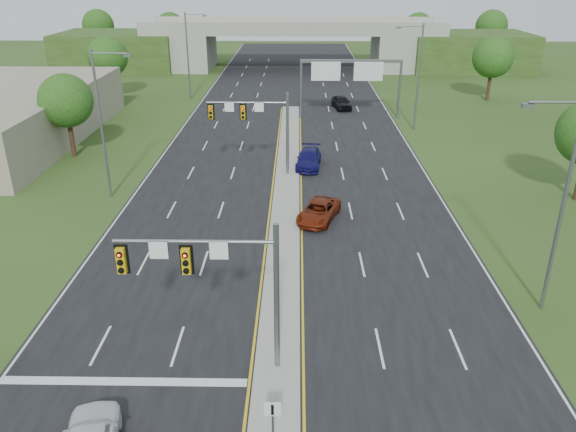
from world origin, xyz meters
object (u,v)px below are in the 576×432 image
(signal_mast_near, at_px, (221,275))
(car_far_a, at_px, (319,211))
(overpass, at_px, (293,47))
(car_far_c, at_px, (341,102))
(signal_mast_far, at_px, (260,121))
(keep_right_sign, at_px, (273,417))
(car_far_b, at_px, (309,159))
(sign_gantry, at_px, (349,73))

(signal_mast_near, xyz_separation_m, car_far_a, (4.59, 15.93, -4.05))
(overpass, xyz_separation_m, car_far_a, (2.33, -64.14, -2.88))
(signal_mast_near, height_order, car_far_c, signal_mast_near)
(signal_mast_far, bearing_deg, keep_right_sign, -85.61)
(signal_mast_near, relative_size, overpass, 0.09)
(overpass, xyz_separation_m, car_far_c, (6.28, -30.29, -2.75))
(signal_mast_far, xyz_separation_m, keep_right_sign, (2.26, -29.45, -3.21))
(signal_mast_far, xyz_separation_m, car_far_c, (8.55, 24.78, -3.92))
(keep_right_sign, xyz_separation_m, car_far_c, (6.28, 54.24, -0.71))
(keep_right_sign, height_order, car_far_a, keep_right_sign)
(keep_right_sign, relative_size, overpass, 0.03)
(overpass, relative_size, car_far_c, 17.38)
(car_far_a, relative_size, car_far_c, 1.02)
(overpass, distance_m, car_far_c, 31.06)
(signal_mast_near, relative_size, car_far_a, 1.49)
(keep_right_sign, distance_m, car_far_b, 31.84)
(car_far_c, bearing_deg, signal_mast_near, -109.78)
(signal_mast_far, relative_size, keep_right_sign, 3.18)
(signal_mast_near, bearing_deg, signal_mast_far, 90.00)
(signal_mast_near, height_order, keep_right_sign, signal_mast_near)
(signal_mast_near, xyz_separation_m, car_far_c, (8.55, 49.78, -3.92))
(signal_mast_far, bearing_deg, sign_gantry, 65.89)
(signal_mast_near, relative_size, car_far_c, 1.52)
(car_far_a, height_order, car_far_c, car_far_c)
(signal_mast_near, xyz_separation_m, keep_right_sign, (2.26, -4.45, -3.21))
(signal_mast_far, bearing_deg, car_far_a, -63.13)
(sign_gantry, distance_m, overpass, 35.75)
(signal_mast_far, height_order, car_far_c, signal_mast_far)
(sign_gantry, xyz_separation_m, car_far_c, (-0.40, 4.79, -4.44))
(signal_mast_far, xyz_separation_m, sign_gantry, (8.95, 19.99, 0.51))
(car_far_b, bearing_deg, keep_right_sign, -87.79)
(car_far_a, bearing_deg, car_far_c, 102.19)
(car_far_b, distance_m, car_far_c, 22.89)
(signal_mast_far, bearing_deg, car_far_b, 29.61)
(signal_mast_near, relative_size, signal_mast_far, 1.00)
(signal_mast_near, distance_m, car_far_b, 27.92)
(sign_gantry, bearing_deg, signal_mast_near, -101.25)
(car_far_a, height_order, car_far_b, car_far_b)
(keep_right_sign, relative_size, sign_gantry, 0.19)
(signal_mast_far, distance_m, car_far_a, 10.94)
(signal_mast_near, height_order, overpass, overpass)
(signal_mast_far, height_order, overpass, overpass)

